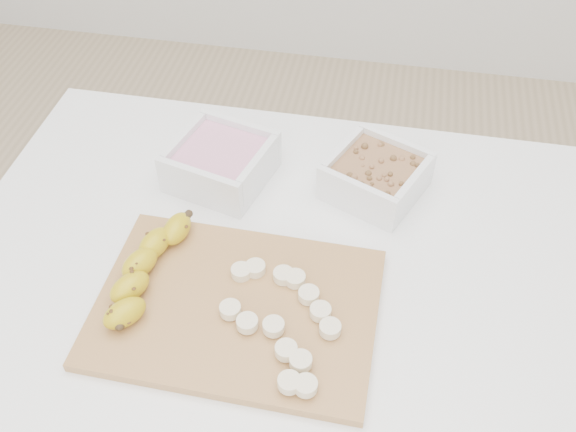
% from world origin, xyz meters
% --- Properties ---
extents(table, '(1.00, 0.70, 0.75)m').
position_xyz_m(table, '(0.00, 0.00, 0.65)').
color(table, white).
rests_on(table, ground).
extents(bowl_yogurt, '(0.18, 0.18, 0.07)m').
position_xyz_m(bowl_yogurt, '(-0.14, 0.16, 0.79)').
color(bowl_yogurt, white).
rests_on(bowl_yogurt, table).
extents(bowl_granola, '(0.18, 0.18, 0.07)m').
position_xyz_m(bowl_granola, '(0.12, 0.17, 0.78)').
color(bowl_granola, white).
rests_on(bowl_granola, table).
extents(cutting_board, '(0.39, 0.28, 0.01)m').
position_xyz_m(cutting_board, '(-0.05, -0.11, 0.76)').
color(cutting_board, '#A57C46').
rests_on(cutting_board, table).
extents(banana, '(0.12, 0.22, 0.04)m').
position_xyz_m(banana, '(-0.18, -0.08, 0.78)').
color(banana, '#B79C0F').
rests_on(banana, cutting_board).
extents(banana_slices, '(0.17, 0.20, 0.02)m').
position_xyz_m(banana_slices, '(0.02, -0.12, 0.77)').
color(banana_slices, beige).
rests_on(banana_slices, cutting_board).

